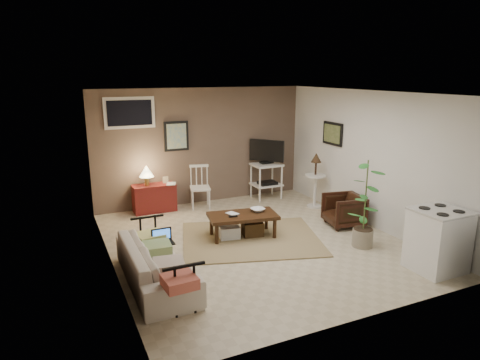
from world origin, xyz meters
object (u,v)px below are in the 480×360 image
side_table (315,174)px  armchair (344,209)px  red_console (154,195)px  stove (438,240)px  tv_stand (267,168)px  potted_plant (365,201)px  spindle_chair (200,188)px  sofa (156,257)px  coffee_table (242,224)px

side_table → armchair: side_table is taller
red_console → stove: bearing=-54.7°
tv_stand → stove: tv_stand is taller
armchair → potted_plant: (-0.32, -0.90, 0.44)m
spindle_chair → side_table: 2.36m
sofa → stove: bearing=-108.9°
spindle_chair → tv_stand: (1.54, 0.01, 0.28)m
coffee_table → spindle_chair: size_ratio=1.40×
red_console → tv_stand: tv_stand is taller
coffee_table → tv_stand: size_ratio=0.94×
red_console → armchair: red_console is taller
coffee_table → stove: size_ratio=1.36×
armchair → stove: stove is taller
sofa → tv_stand: tv_stand is taller
potted_plant → armchair: bearing=70.5°
coffee_table → stove: 2.98m
potted_plant → stove: potted_plant is taller
spindle_chair → armchair: bearing=-46.6°
sofa → red_console: red_console is taller
sofa → stove: 3.87m
red_console → armchair: size_ratio=1.50×
side_table → stove: 3.14m
stove → potted_plant: bearing=109.2°
stove → side_table: bearing=88.3°
red_console → tv_stand: size_ratio=0.74×
potted_plant → stove: 1.19m
sofa → side_table: bearing=-63.5°
coffee_table → side_table: size_ratio=1.08×
armchair → coffee_table: bearing=-86.9°
red_console → side_table: bearing=-19.4°
side_table → stove: side_table is taller
sofa → armchair: size_ratio=2.93×
tv_stand → armchair: 2.19m
coffee_table → red_console: size_ratio=1.27×
coffee_table → side_table: 2.29m
side_table → spindle_chair: bearing=155.9°
spindle_chair → potted_plant: (1.67, -3.00, 0.35)m
spindle_chair → potted_plant: 3.45m
coffee_table → red_console: red_console is taller
coffee_table → potted_plant: 2.02m
red_console → potted_plant: bearing=-50.2°
coffee_table → side_table: bearing=23.6°
red_console → armchair: (2.92, -2.23, -0.01)m
tv_stand → coffee_table: bearing=-127.9°
coffee_table → spindle_chair: 1.86m
sofa → tv_stand: 4.25m
tv_stand → potted_plant: (0.13, -3.01, 0.07)m
side_table → potted_plant: size_ratio=0.79×
coffee_table → armchair: bearing=-7.4°
sofa → side_table: 4.21m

